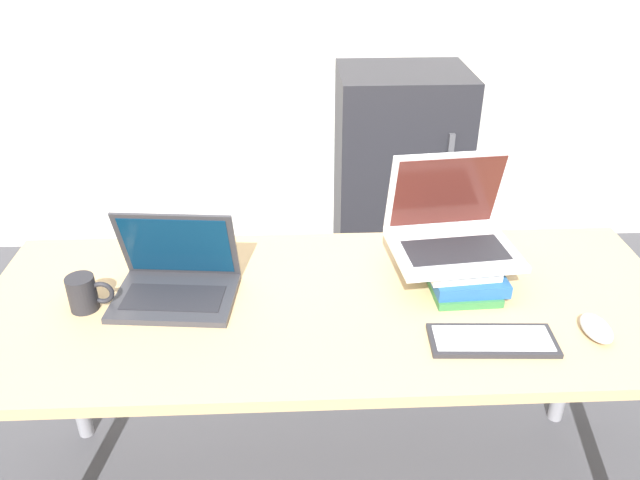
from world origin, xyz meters
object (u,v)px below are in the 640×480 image
at_px(book_stack, 458,267).
at_px(mouse, 596,328).
at_px(laptop_on_books, 451,230).
at_px(mini_fridge, 398,178).
at_px(laptop_left, 176,280).
at_px(wireless_keyboard, 492,340).
at_px(mug, 84,293).

xyz_separation_m(book_stack, mouse, (0.27, -0.24, -0.03)).
distance_m(laptop_on_books, mini_fridge, 1.27).
height_order(laptop_left, wireless_keyboard, laptop_left).
height_order(book_stack, mug, mug).
bearing_deg(mini_fridge, mug, -127.20).
bearing_deg(mouse, mini_fridge, 98.69).
height_order(wireless_keyboard, mouse, mouse).
height_order(book_stack, laptop_on_books, laptop_on_books).
bearing_deg(mouse, laptop_left, 168.50).
bearing_deg(laptop_left, mug, -167.20).
bearing_deg(mouse, wireless_keyboard, -174.93).
distance_m(book_stack, wireless_keyboard, 0.27).
relative_size(laptop_left, laptop_on_books, 0.95).
relative_size(book_stack, mouse, 2.54).
relative_size(wireless_keyboard, mini_fridge, 0.30).
relative_size(laptop_left, mini_fridge, 0.33).
bearing_deg(wireless_keyboard, book_stack, 94.28).
distance_m(laptop_left, mini_fridge, 1.53).
bearing_deg(book_stack, mini_fridge, 87.79).
height_order(wireless_keyboard, mug, mug).
bearing_deg(laptop_on_books, laptop_left, -174.62).
relative_size(book_stack, laptop_on_books, 0.85).
bearing_deg(mouse, laptop_on_books, 137.24).
bearing_deg(mug, laptop_left, 12.80).
distance_m(laptop_left, mug, 0.22).
distance_m(book_stack, mouse, 0.37).
distance_m(wireless_keyboard, mouse, 0.26).
distance_m(laptop_on_books, wireless_keyboard, 0.33).
bearing_deg(mug, laptop_on_books, 7.14).
bearing_deg(laptop_on_books, mini_fridge, 86.69).
xyz_separation_m(book_stack, mini_fridge, (0.05, 1.24, -0.29)).
distance_m(wireless_keyboard, mini_fridge, 1.53).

